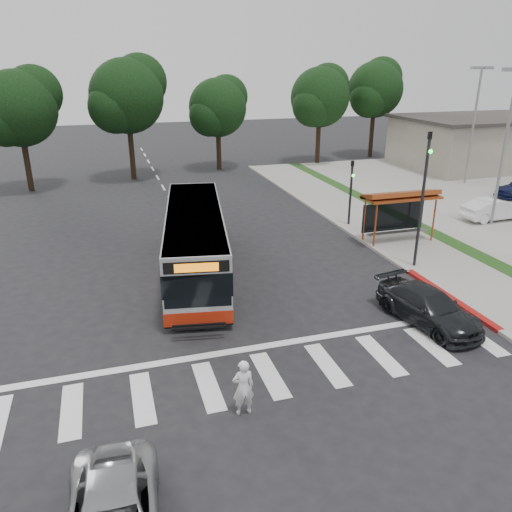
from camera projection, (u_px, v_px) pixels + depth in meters
name	position (u px, v px, depth m)	size (l,w,h in m)	color
ground	(231.00, 307.00, 20.40)	(140.00, 140.00, 0.00)	black
sidewalk_east	(373.00, 225.00, 30.51)	(4.00, 40.00, 0.12)	gray
curb_east	(343.00, 228.00, 29.96)	(0.30, 40.00, 0.15)	#9E9991
curb_east_red	(449.00, 298.00, 21.04)	(0.32, 6.00, 0.15)	maroon
parking_lot	(509.00, 202.00, 35.57)	(18.00, 36.00, 0.10)	gray
commercial_building	(479.00, 143.00, 47.41)	(14.00, 10.00, 4.40)	#9F9686
building_roof_cap	(483.00, 118.00, 46.56)	(14.60, 10.60, 0.30)	#383330
crosswalk_ladder	(270.00, 375.00, 15.94)	(18.00, 2.60, 0.01)	silver
bus_shelter	(400.00, 201.00, 27.05)	(4.20, 1.60, 2.86)	#9A4019
traffic_signal_ne_tall	(423.00, 190.00, 22.95)	(0.18, 0.37, 6.50)	black
traffic_signal_ne_short	(351.00, 186.00, 29.70)	(0.18, 0.37, 4.00)	black
lot_light_front	(508.00, 127.00, 28.53)	(1.90, 0.35, 9.01)	gray
lot_light_mid	(476.00, 110.00, 39.08)	(1.90, 0.35, 9.01)	gray
tree_ne_a	(320.00, 96.00, 47.51)	(6.16, 5.74, 9.30)	black
tree_ne_b	(376.00, 88.00, 51.01)	(6.16, 5.74, 10.02)	black
tree_north_a	(128.00, 95.00, 40.63)	(6.60, 6.15, 10.17)	black
tree_north_b	(218.00, 107.00, 45.04)	(5.72, 5.33, 8.43)	black
tree_north_c	(19.00, 107.00, 36.89)	(6.16, 5.74, 9.30)	black
transit_bus	(195.00, 243.00, 23.25)	(2.52, 11.64, 3.01)	#A8AAAD
pedestrian	(243.00, 387.00, 13.91)	(0.63, 0.41, 1.73)	white
dark_sedan	(428.00, 307.00, 18.94)	(1.85, 4.56, 1.32)	black
parked_car_1	(494.00, 209.00, 31.23)	(1.44, 4.14, 1.36)	white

